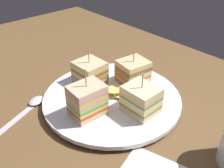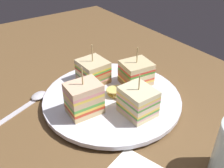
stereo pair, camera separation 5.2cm
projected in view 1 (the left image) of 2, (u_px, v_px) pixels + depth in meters
The scene contains 8 objects.
ground_plane at pixel (112, 105), 55.43cm from camera, with size 129.09×73.30×1.80cm, color brown.
plate at pixel (112, 98), 54.40cm from camera, with size 29.15×29.15×1.64cm.
sandwich_wedge_0 at pixel (141, 100), 48.29cm from camera, with size 6.44×5.51×8.59cm.
sandwich_wedge_1 at pixel (133, 72), 57.52cm from camera, with size 6.45×7.08×8.88cm.
sandwich_wedge_2 at pixel (89, 73), 57.22cm from camera, with size 6.60×6.08×9.08cm.
sandwich_wedge_3 at pixel (87, 100), 47.35cm from camera, with size 5.17×6.62×9.88cm.
chip_pile at pixel (117, 92), 53.90cm from camera, with size 5.58×5.29×1.69cm.
spoon at pixel (31, 106), 53.22cm from camera, with size 7.16×13.90×1.00cm.
Camera 1 is at (32.78, -29.45, 33.05)cm, focal length 40.74 mm.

